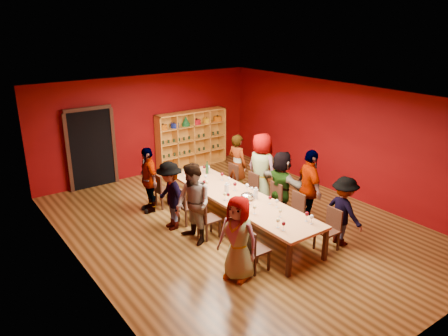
{
  "coord_description": "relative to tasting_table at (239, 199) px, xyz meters",
  "views": [
    {
      "loc": [
        -5.59,
        -7.2,
        4.62
      ],
      "look_at": [
        0.2,
        0.85,
        1.15
      ],
      "focal_mm": 35.0,
      "sensor_mm": 36.0,
      "label": 1
    }
  ],
  "objects": [
    {
      "name": "carafe_a",
      "position": [
        -0.12,
        0.31,
        0.17
      ],
      "size": [
        0.12,
        0.12,
        0.26
      ],
      "color": "silver",
      "rests_on": "tasting_table"
    },
    {
      "name": "carafe_b",
      "position": [
        0.24,
        -0.31,
        0.17
      ],
      "size": [
        0.1,
        0.1,
        0.26
      ],
      "color": "silver",
      "rests_on": "tasting_table"
    },
    {
      "name": "chair_person_left_3",
      "position": [
        -0.91,
        0.84,
        -0.2
      ],
      "size": [
        0.42,
        0.42,
        0.89
      ],
      "color": "black",
      "rests_on": "ground"
    },
    {
      "name": "wine_glass_11",
      "position": [
        0.3,
        0.07,
        0.21
      ],
      "size": [
        0.09,
        0.09,
        0.22
      ],
      "color": "silver",
      "rests_on": "tasting_table"
    },
    {
      "name": "wine_glass_15",
      "position": [
        -0.34,
        0.9,
        0.19
      ],
      "size": [
        0.08,
        0.08,
        0.19
      ],
      "color": "silver",
      "rests_on": "tasting_table"
    },
    {
      "name": "wine_glass_22",
      "position": [
        0.29,
        1.06,
        0.2
      ],
      "size": [
        0.08,
        0.08,
        0.21
      ],
      "color": "silver",
      "rests_on": "tasting_table"
    },
    {
      "name": "wine_glass_1",
      "position": [
        0.32,
        -1.93,
        0.2
      ],
      "size": [
        0.08,
        0.08,
        0.2
      ],
      "color": "silver",
      "rests_on": "tasting_table"
    },
    {
      "name": "wine_glass_20",
      "position": [
        -0.33,
        -0.04,
        0.18
      ],
      "size": [
        0.07,
        0.07,
        0.18
      ],
      "color": "silver",
      "rests_on": "tasting_table"
    },
    {
      "name": "chair_person_right_4",
      "position": [
        0.91,
        1.56,
        -0.2
      ],
      "size": [
        0.42,
        0.42,
        0.89
      ],
      "color": "black",
      "rests_on": "ground"
    },
    {
      "name": "wine_glass_21",
      "position": [
        -0.34,
        -0.75,
        0.2
      ],
      "size": [
        0.08,
        0.08,
        0.21
      ],
      "color": "silver",
      "rests_on": "tasting_table"
    },
    {
      "name": "wine_glass_10",
      "position": [
        0.03,
        -1.34,
        0.18
      ],
      "size": [
        0.07,
        0.07,
        0.18
      ],
      "color": "silver",
      "rests_on": "tasting_table"
    },
    {
      "name": "chair_person_left_2",
      "position": [
        -0.91,
        -0.01,
        -0.2
      ],
      "size": [
        0.42,
        0.42,
        0.89
      ],
      "color": "black",
      "rests_on": "ground"
    },
    {
      "name": "tasting_table",
      "position": [
        0.0,
        0.0,
        0.0
      ],
      "size": [
        1.1,
        4.5,
        0.75
      ],
      "color": "tan",
      "rests_on": "ground"
    },
    {
      "name": "shelving_unit",
      "position": [
        1.4,
        4.32,
        0.28
      ],
      "size": [
        2.4,
        0.4,
        1.8
      ],
      "color": "gold",
      "rests_on": "ground"
    },
    {
      "name": "wine_glass_3",
      "position": [
        -0.32,
        -1.81,
        0.19
      ],
      "size": [
        0.08,
        0.08,
        0.19
      ],
      "color": "silver",
      "rests_on": "tasting_table"
    },
    {
      "name": "spittoon_bowl",
      "position": [
        0.05,
        -0.24,
        0.12
      ],
      "size": [
        0.31,
        0.31,
        0.17
      ],
      "primitive_type": "ellipsoid",
      "color": "#B6B9BD",
      "rests_on": "tasting_table"
    },
    {
      "name": "person_left_2",
      "position": [
        -1.22,
        -0.01,
        0.18
      ],
      "size": [
        0.48,
        0.86,
        1.76
      ],
      "primitive_type": "imported",
      "rotation": [
        0.0,
        0.0,
        -1.56
      ],
      "color": "#4F4F54",
      "rests_on": "ground"
    },
    {
      "name": "chair_person_right_3",
      "position": [
        0.91,
        0.71,
        -0.2
      ],
      "size": [
        0.42,
        0.42,
        0.89
      ],
      "color": "black",
      "rests_on": "ground"
    },
    {
      "name": "wine_glass_8",
      "position": [
        0.3,
        -0.93,
        0.18
      ],
      "size": [
        0.07,
        0.07,
        0.18
      ],
      "color": "silver",
      "rests_on": "tasting_table"
    },
    {
      "name": "chair_person_right_0",
      "position": [
        0.91,
        -1.91,
        -0.2
      ],
      "size": [
        0.42,
        0.42,
        0.89
      ],
      "color": "black",
      "rests_on": "ground"
    },
    {
      "name": "wine_glass_19",
      "position": [
        -0.32,
        0.82,
        0.2
      ],
      "size": [
        0.08,
        0.08,
        0.21
      ],
      "color": "silver",
      "rests_on": "tasting_table"
    },
    {
      "name": "chair_person_right_1",
      "position": [
        0.91,
        -0.88,
        -0.2
      ],
      "size": [
        0.42,
        0.42,
        0.89
      ],
      "color": "black",
      "rests_on": "ground"
    },
    {
      "name": "wine_glass_4",
      "position": [
        0.29,
        -0.72,
        0.19
      ],
      "size": [
        0.08,
        0.08,
        0.19
      ],
      "color": "silver",
      "rests_on": "tasting_table"
    },
    {
      "name": "doorway",
      "position": [
        -1.8,
        4.43,
        0.42
      ],
      "size": [
        1.4,
        0.17,
        2.3
      ],
      "color": "black",
      "rests_on": "ground"
    },
    {
      "name": "chair_person_right_2",
      "position": [
        0.91,
        -0.14,
        -0.2
      ],
      "size": [
        0.42,
        0.42,
        0.89
      ],
      "color": "black",
      "rests_on": "ground"
    },
    {
      "name": "person_right_2",
      "position": [
        1.18,
        -0.14,
        0.12
      ],
      "size": [
        0.52,
        1.55,
        1.64
      ],
      "primitive_type": "imported",
      "rotation": [
        0.0,
        0.0,
        1.62
      ],
      "color": "#5887B5",
      "rests_on": "ground"
    },
    {
      "name": "wine_glass_7",
      "position": [
        0.26,
        1.83,
        0.18
      ],
      "size": [
        0.07,
        0.07,
        0.18
      ],
      "color": "silver",
      "rests_on": "tasting_table"
    },
    {
      "name": "person_right_1",
      "position": [
        1.35,
        -0.88,
        0.21
      ],
      "size": [
        0.85,
        1.17,
        1.82
      ],
      "primitive_type": "imported",
      "rotation": [
        0.0,
        0.0,
        1.19
      ],
      "color": "#15183B",
      "rests_on": "ground"
    },
    {
      "name": "wine_bottle",
      "position": [
        0.26,
        1.69,
        0.18
      ],
      "size": [
        0.09,
        0.09,
        0.33
      ],
      "color": "#123219",
      "rests_on": "tasting_table"
    },
    {
      "name": "wine_glass_9",
      "position": [
        -0.37,
        0.02,
        0.19
      ],
      "size": [
        0.08,
        0.08,
        0.19
      ],
      "color": "silver",
      "rests_on": "tasting_table"
    },
    {
      "name": "wine_glass_13",
      "position": [
        0.32,
        -1.79,
        0.21
      ],
      "size": [
        0.09,
        0.09,
        0.21
      ],
      "color": "silver",
      "rests_on": "tasting_table"
    },
    {
      "name": "wine_glass_5",
      "position": [
        0.14,
        0.33,
        0.2
      ],
      "size": [
        0.08,
        0.08,
        0.21
      ],
      "color": "silver",
      "rests_on": "tasting_table"
    },
    {
      "name": "person_right_0",
      "position": [
        1.3,
        -1.91,
        0.06
      ],
      "size": [
        0.47,
        1.0,
        1.51
      ],
      "primitive_type": "imported",
      "rotation": [
        0.0,
        0.0,
        1.5
      ],
      "color": "#505055",
      "rests_on": "ground"
    },
    {
      "name": "person_right_4",
      "position": [
        1.15,
        1.56,
        0.14
      ],
      "size": [
        0.53,
        0.67,
        1.68
      ],
      "primitive_type": "imported",
      "rotation": [
        0.0,
        0.0,
        1.71
      ],
      "color": "#504F55",
      "rests_on": "ground"
    },
    {
      "name": "wine_glass_2",
      "position": [
        -0.3,
        -0.92,
        0.19
      ],
      "size": [
        0.08,
        0.08,
        0.2
      ],
      "color": "silver",
      "rests_on": "tasting_table"
    },
    {
      "name": "wine_glass_6",
      "position": [
        0.27,
        0.74,
        0.18
      ],
      "size": [
        0.07,
        0.07,
        0.18
      ],
      "color": "silver",
      "rests_on": "tasting_table"
    },
    {
      "name": "person_left_0",
      "position": [
        -1.27,
        -1.63,
        0.11
      ],
      "size": [
        0.7,
        0.9,
        1.62
      ],
      "primitive_type": "imported",
      "rotation": [
        0.0,
        0.0,
        -1.19
      ],
      "color": "#CA8794",
      "rests_on": "ground"
    },
    {
      "name": "wine_glass_16",
      "position": [
        0.33,
        -0.07,
        0.18
      ],
      "size": [
        0.07,
        0.07,
        0.18
      ],
      "color": "silver",
      "rests_on": "tasting_table"
    },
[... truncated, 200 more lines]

